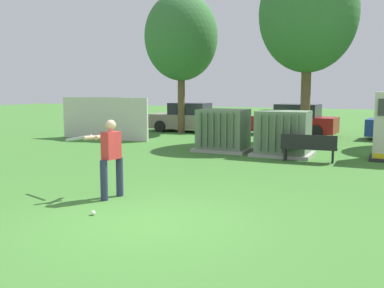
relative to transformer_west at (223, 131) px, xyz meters
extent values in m
plane|color=#3D752D|center=(1.87, -9.17, -0.79)|extent=(96.00, 96.00, 0.00)
cube|color=beige|center=(-6.55, 1.33, 0.21)|extent=(4.80, 0.12, 2.00)
cube|color=#9E9B93|center=(0.00, 0.01, -0.73)|extent=(2.10, 1.70, 0.12)
cube|color=slate|center=(0.00, 0.01, 0.08)|extent=(1.80, 1.40, 1.50)
cube|color=#5B7056|center=(-0.64, -0.75, 0.08)|extent=(0.06, 0.12, 1.27)
cube|color=#5B7056|center=(-0.38, -0.75, 0.08)|extent=(0.06, 0.12, 1.27)
cube|color=#5B7056|center=(-0.13, -0.75, 0.08)|extent=(0.06, 0.12, 1.27)
cube|color=#5B7056|center=(0.13, -0.75, 0.08)|extent=(0.06, 0.12, 1.27)
cube|color=#5B7056|center=(0.38, -0.75, 0.08)|extent=(0.06, 0.12, 1.27)
cube|color=#5B7056|center=(0.64, -0.75, 0.08)|extent=(0.06, 0.12, 1.27)
cube|color=#9E9B93|center=(2.38, -0.21, -0.73)|extent=(2.10, 1.70, 0.12)
cube|color=slate|center=(2.38, -0.21, 0.08)|extent=(1.80, 1.40, 1.50)
cube|color=#5B7056|center=(1.74, -0.97, 0.08)|extent=(0.06, 0.12, 1.27)
cube|color=#5B7056|center=(2.00, -0.97, 0.08)|extent=(0.06, 0.12, 1.27)
cube|color=#5B7056|center=(2.25, -0.97, 0.08)|extent=(0.06, 0.12, 1.27)
cube|color=#5B7056|center=(2.51, -0.97, 0.08)|extent=(0.06, 0.12, 1.27)
cube|color=#5B7056|center=(2.76, -0.97, 0.08)|extent=(0.06, 0.12, 1.27)
cube|color=#5B7056|center=(3.02, -0.97, 0.08)|extent=(0.06, 0.12, 1.27)
cube|color=black|center=(3.46, -1.17, -0.34)|extent=(1.82, 0.48, 0.05)
cube|color=black|center=(3.47, -1.35, -0.09)|extent=(1.80, 0.12, 0.44)
cylinder|color=black|center=(2.69, -1.07, -0.58)|extent=(0.06, 0.06, 0.42)
cylinder|color=black|center=(4.22, -1.00, -0.58)|extent=(0.06, 0.06, 0.42)
cylinder|color=black|center=(2.70, -1.35, -0.58)|extent=(0.06, 0.06, 0.42)
cylinder|color=black|center=(4.23, -1.28, -0.58)|extent=(0.06, 0.06, 0.42)
cylinder|color=#282D4C|center=(0.28, -8.13, -0.35)|extent=(0.16, 0.16, 0.88)
cylinder|color=#282D4C|center=(0.36, -7.65, -0.35)|extent=(0.16, 0.16, 0.88)
cube|color=red|center=(0.32, -7.89, 0.39)|extent=(0.31, 0.44, 0.60)
sphere|color=#DBAD89|center=(0.32, -7.89, 0.84)|extent=(0.23, 0.23, 0.23)
cylinder|color=#DBAD89|center=(-0.07, -7.92, 0.55)|extent=(0.34, 0.52, 0.09)
cylinder|color=#DBAD89|center=(-0.04, -7.74, 0.55)|extent=(0.18, 0.55, 0.09)
cylinder|color=#B2B2B7|center=(-0.72, -7.71, 0.48)|extent=(0.85, 0.21, 0.21)
sphere|color=#B2B2B7|center=(-0.30, -7.78, 0.55)|extent=(0.08, 0.08, 0.08)
sphere|color=white|center=(0.74, -9.13, -0.74)|extent=(0.09, 0.09, 0.09)
cylinder|color=brown|center=(-4.50, 5.56, 0.80)|extent=(0.39, 0.39, 3.18)
ellipsoid|color=#387038|center=(-4.50, 5.56, 4.37)|extent=(3.92, 3.92, 4.65)
cylinder|color=brown|center=(2.37, 4.16, 0.96)|extent=(0.43, 0.43, 3.49)
ellipsoid|color=#387038|center=(2.37, 4.16, 4.88)|extent=(4.30, 4.30, 5.11)
cube|color=gray|center=(-4.52, 6.40, -0.21)|extent=(4.26, 1.86, 0.80)
cube|color=#262B33|center=(-4.37, 6.41, 0.51)|extent=(2.16, 1.64, 0.64)
cylinder|color=black|center=(-5.79, 5.50, -0.47)|extent=(0.65, 0.24, 0.64)
cylinder|color=black|center=(-5.85, 7.20, -0.47)|extent=(0.65, 0.24, 0.64)
cylinder|color=black|center=(-3.19, 5.60, -0.47)|extent=(0.65, 0.24, 0.64)
cylinder|color=black|center=(-3.25, 7.30, -0.47)|extent=(0.65, 0.24, 0.64)
cube|color=maroon|center=(1.39, 6.87, -0.21)|extent=(4.32, 2.01, 0.80)
cube|color=#262B33|center=(1.54, 6.86, 0.51)|extent=(2.21, 1.71, 0.64)
cylinder|color=black|center=(0.03, 6.12, -0.47)|extent=(0.65, 0.27, 0.64)
cylinder|color=black|center=(0.16, 7.82, -0.47)|extent=(0.65, 0.27, 0.64)
cylinder|color=black|center=(2.63, 5.93, -0.47)|extent=(0.65, 0.27, 0.64)
cylinder|color=black|center=(2.75, 7.62, -0.47)|extent=(0.65, 0.27, 0.64)
cylinder|color=black|center=(5.61, 5.81, -0.47)|extent=(0.66, 0.29, 0.64)
camera|label=1|loc=(5.80, -15.67, 1.62)|focal=40.43mm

